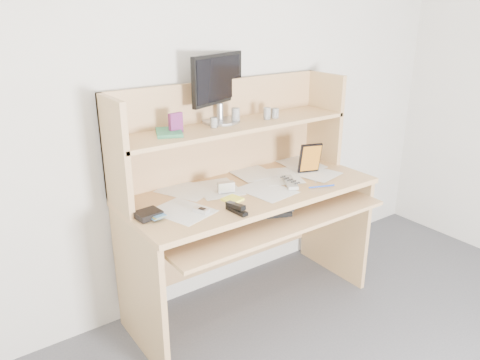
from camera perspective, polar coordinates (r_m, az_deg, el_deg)
back_wall at (r=2.67m, az=-2.79°, el=11.09°), size 3.60×0.04×2.50m
desk at (r=2.63m, az=0.25°, el=-1.62°), size 1.40×0.70×1.30m
paper_clutter at (r=2.55m, az=1.31°, el=-0.96°), size 1.32×0.54×0.01m
keyboard at (r=2.47m, az=0.13°, el=-3.80°), size 0.54×0.37×0.04m
tv_remote at (r=2.61m, az=6.09°, el=-0.27°), size 0.14×0.20×0.02m
flip_phone at (r=2.26m, az=-4.77°, el=-3.59°), size 0.07×0.09×0.02m
stapler at (r=2.24m, az=-0.40°, el=-3.41°), size 0.05×0.13×0.04m
wallet at (r=2.23m, az=-11.15°, el=-4.12°), size 0.12×0.11×0.03m
sticky_note_pad at (r=2.39m, az=-0.92°, el=-2.36°), size 0.10×0.10×0.01m
digital_camera at (r=2.48m, az=-1.73°, el=-0.87°), size 0.10×0.06×0.05m
game_case at (r=2.77m, az=8.52°, el=2.65°), size 0.13×0.06×0.18m
blue_pen at (r=2.59m, az=9.92°, el=-0.77°), size 0.14×0.06×0.01m
card_box at (r=2.38m, az=-7.84°, el=6.89°), size 0.08×0.03×0.10m
shelf_book at (r=2.38m, az=-8.64°, el=5.76°), size 0.18×0.21×0.02m
chip_stack_a at (r=2.48m, az=-3.22°, el=7.01°), size 0.05×0.05×0.05m
chip_stack_b at (r=2.67m, az=3.31°, el=8.10°), size 0.05×0.05×0.07m
chip_stack_c at (r=2.71m, az=4.27°, el=8.14°), size 0.05×0.05×0.06m
chip_stack_d at (r=2.59m, az=-0.54°, el=7.90°), size 0.05×0.05×0.08m
monitor at (r=2.59m, az=-2.64°, el=11.38°), size 0.41×0.22×0.37m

